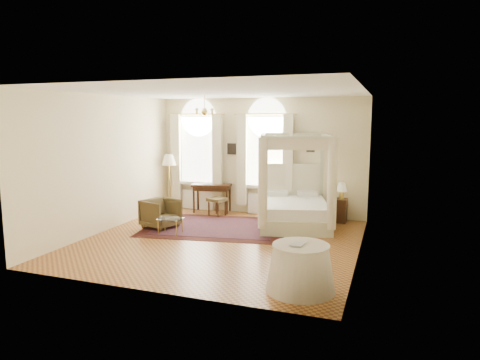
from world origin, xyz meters
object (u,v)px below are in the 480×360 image
object	(u,v)px
nightstand	(338,210)
writing_desk	(212,188)
floor_lamp	(169,163)
side_table	(301,268)
armchair	(161,213)
coffee_table	(170,220)
stool	(217,201)
canopy_bed	(294,206)

from	to	relation	value
nightstand	writing_desk	size ratio (longest dim) A/B	0.52
floor_lamp	side_table	world-z (taller)	floor_lamp
armchair	coffee_table	xyz separation A→B (m)	(0.52, -0.45, -0.02)
armchair	stool	bearing A→B (deg)	-8.03
canopy_bed	coffee_table	size ratio (longest dim) A/B	4.56
side_table	canopy_bed	bearing A→B (deg)	103.90
nightstand	armchair	size ratio (longest dim) A/B	0.78
stool	armchair	world-z (taller)	armchair
nightstand	coffee_table	distance (m)	4.43
writing_desk	stool	bearing A→B (deg)	-50.96
canopy_bed	writing_desk	xyz separation A→B (m)	(-2.64, 0.86, 0.18)
canopy_bed	armchair	bearing A→B (deg)	-158.30
side_table	armchair	bearing A→B (deg)	146.34
writing_desk	floor_lamp	xyz separation A→B (m)	(-1.33, -0.12, 0.70)
floor_lamp	side_table	bearing A→B (deg)	-43.66
canopy_bed	coffee_table	distance (m)	3.12
stool	canopy_bed	bearing A→B (deg)	-11.11
nightstand	floor_lamp	bearing A→B (deg)	-178.63
writing_desk	coffee_table	distance (m)	2.59
stool	coffee_table	xyz separation A→B (m)	(-0.30, -2.15, -0.08)
side_table	floor_lamp	bearing A→B (deg)	136.34
writing_desk	coffee_table	bearing A→B (deg)	-89.39
canopy_bed	writing_desk	size ratio (longest dim) A/B	2.12
nightstand	coffee_table	xyz separation A→B (m)	(-3.62, -2.56, 0.03)
stool	coffee_table	world-z (taller)	stool
stool	coffee_table	bearing A→B (deg)	-98.07
canopy_bed	side_table	xyz separation A→B (m)	(0.99, -3.99, -0.16)
canopy_bed	coffee_table	world-z (taller)	canopy_bed
armchair	floor_lamp	xyz separation A→B (m)	(-0.84, 1.99, 1.05)
stool	floor_lamp	world-z (taller)	floor_lamp
canopy_bed	stool	xyz separation A→B (m)	(-2.31, 0.45, -0.11)
nightstand	side_table	world-z (taller)	side_table
floor_lamp	writing_desk	bearing A→B (deg)	5.12
coffee_table	stool	bearing A→B (deg)	81.93
writing_desk	armchair	world-z (taller)	writing_desk
canopy_bed	floor_lamp	xyz separation A→B (m)	(-3.97, 0.74, 0.89)
stool	floor_lamp	distance (m)	1.96
writing_desk	floor_lamp	distance (m)	1.51
stool	floor_lamp	size ratio (longest dim) A/B	0.33
armchair	floor_lamp	world-z (taller)	floor_lamp
coffee_table	side_table	distance (m)	4.27
writing_desk	armchair	distance (m)	2.19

